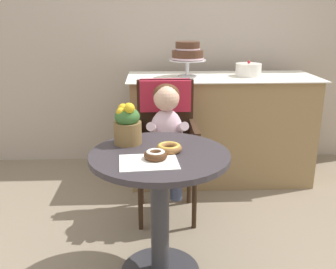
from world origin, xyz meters
name	(u,v)px	position (x,y,z in m)	size (l,w,h in m)	color
back_wall	(154,18)	(0.00, 1.85, 1.35)	(4.80, 0.10, 2.70)	#B2A393
cafe_table	(160,191)	(0.00, 0.00, 0.51)	(0.72, 0.72, 0.72)	#332D33
wicker_chair	(166,126)	(0.06, 0.74, 0.64)	(0.42, 0.45, 0.95)	#332114
seated_child	(167,128)	(0.06, 0.59, 0.68)	(0.27, 0.32, 0.73)	silver
paper_napkin	(149,162)	(-0.05, -0.13, 0.72)	(0.28, 0.22, 0.00)	white
donut_front	(156,155)	(-0.02, -0.09, 0.74)	(0.11, 0.11, 0.05)	#4C2D19
donut_mid	(169,148)	(0.05, 0.02, 0.74)	(0.13, 0.13, 0.04)	#936033
flower_vase	(128,124)	(-0.17, 0.16, 0.83)	(0.15, 0.15, 0.23)	brown
display_counter	(220,128)	(0.55, 1.30, 0.45)	(1.56, 0.62, 0.90)	#93754C
tiered_cake_stand	(188,54)	(0.26, 1.30, 1.09)	(0.30, 0.30, 0.28)	silver
round_layer_cake	(248,70)	(0.77, 1.31, 0.95)	(0.21, 0.21, 0.13)	white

